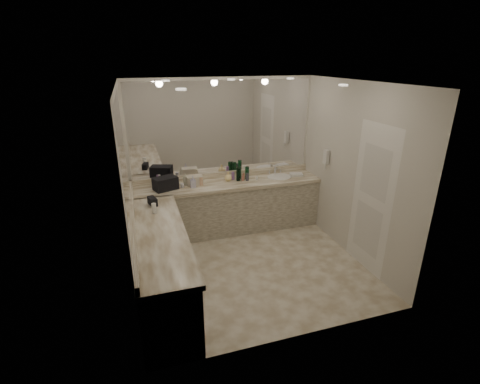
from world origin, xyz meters
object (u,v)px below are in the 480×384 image
object	(u,v)px
soap_bottle_a	(185,179)
hand_towel	(296,175)
soap_bottle_b	(193,182)
wall_phone	(326,157)
soap_bottle_c	(228,176)
black_toiletry_bag	(165,183)
cream_cosmetic_case	(194,180)
sink	(279,177)

from	to	relation	value
soap_bottle_a	hand_towel	bearing A→B (deg)	-3.52
soap_bottle_a	soap_bottle_b	distance (m)	0.20
wall_phone	soap_bottle_c	xyz separation A→B (m)	(-1.53, 0.57, -0.37)
wall_phone	black_toiletry_bag	size ratio (longest dim) A/B	0.65
black_toiletry_bag	soap_bottle_b	bearing A→B (deg)	-5.67
black_toiletry_bag	soap_bottle_c	bearing A→B (deg)	5.25
hand_towel	soap_bottle_a	xyz separation A→B (m)	(-1.98, 0.12, 0.08)
cream_cosmetic_case	soap_bottle_a	size ratio (longest dim) A/B	1.35
black_toiletry_bag	soap_bottle_c	distance (m)	1.08
cream_cosmetic_case	soap_bottle_c	size ratio (longest dim) A/B	1.63
wall_phone	hand_towel	size ratio (longest dim) A/B	1.06
cream_cosmetic_case	hand_towel	bearing A→B (deg)	-5.23
wall_phone	soap_bottle_a	xyz separation A→B (m)	(-2.27, 0.60, -0.35)
black_toiletry_bag	hand_towel	bearing A→B (deg)	0.12
black_toiletry_bag	soap_bottle_b	distance (m)	0.44
wall_phone	cream_cosmetic_case	size ratio (longest dim) A/B	0.90
cream_cosmetic_case	soap_bottle_b	size ratio (longest dim) A/B	1.37
cream_cosmetic_case	soap_bottle_a	distance (m)	0.16
wall_phone	soap_bottle_c	bearing A→B (deg)	159.71
black_toiletry_bag	soap_bottle_b	xyz separation A→B (m)	(0.44, -0.04, -0.01)
cream_cosmetic_case	soap_bottle_c	bearing A→B (deg)	-1.70
black_toiletry_bag	wall_phone	bearing A→B (deg)	-10.19
sink	black_toiletry_bag	world-z (taller)	black_toiletry_bag
hand_towel	black_toiletry_bag	bearing A→B (deg)	-179.88
cream_cosmetic_case	soap_bottle_b	bearing A→B (deg)	-112.89
hand_towel	soap_bottle_a	distance (m)	1.99
cream_cosmetic_case	soap_bottle_c	distance (m)	0.59
black_toiletry_bag	cream_cosmetic_case	bearing A→B (deg)	10.43
soap_bottle_b	wall_phone	bearing A→B (deg)	-11.08
soap_bottle_a	wall_phone	bearing A→B (deg)	-14.70
cream_cosmetic_case	soap_bottle_a	xyz separation A→B (m)	(-0.15, 0.04, 0.02)
black_toiletry_bag	soap_bottle_b	size ratio (longest dim) A/B	1.88
hand_towel	soap_bottle_c	size ratio (longest dim) A/B	1.38
soap_bottle_b	black_toiletry_bag	bearing A→B (deg)	174.33
wall_phone	hand_towel	distance (m)	0.70
sink	soap_bottle_a	distance (m)	1.67
wall_phone	soap_bottle_a	bearing A→B (deg)	165.30
soap_bottle_b	cream_cosmetic_case	bearing A→B (deg)	69.69
soap_bottle_c	sink	bearing A→B (deg)	-4.12
soap_bottle_a	soap_bottle_c	xyz separation A→B (m)	(0.74, -0.03, -0.02)
hand_towel	soap_bottle_b	size ratio (longest dim) A/B	1.16
sink	cream_cosmetic_case	xyz separation A→B (m)	(-1.51, 0.06, 0.08)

